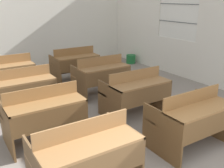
% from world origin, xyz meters
% --- Properties ---
extents(wall_back, '(6.87, 0.06, 3.06)m').
position_xyz_m(wall_back, '(0.00, 7.25, 1.53)').
color(wall_back, white).
rests_on(wall_back, ground_plane).
extents(wall_right_with_window, '(0.06, 7.22, 3.06)m').
position_xyz_m(wall_right_with_window, '(3.40, 3.56, 1.52)').
color(wall_right_with_window, white).
rests_on(wall_right_with_window, ground_plane).
extents(bench_front_left, '(1.12, 0.77, 0.87)m').
position_xyz_m(bench_front_left, '(-0.92, 1.45, 0.46)').
color(bench_front_left, brown).
rests_on(bench_front_left, ground_plane).
extents(bench_front_right, '(1.12, 0.77, 0.87)m').
position_xyz_m(bench_front_right, '(0.79, 1.45, 0.46)').
color(bench_front_right, brown).
rests_on(bench_front_right, ground_plane).
extents(bench_second_left, '(1.12, 0.77, 0.87)m').
position_xyz_m(bench_second_left, '(-0.94, 2.76, 0.46)').
color(bench_second_left, brown).
rests_on(bench_second_left, ground_plane).
extents(bench_second_right, '(1.12, 0.77, 0.87)m').
position_xyz_m(bench_second_right, '(0.78, 2.75, 0.46)').
color(bench_second_right, brown).
rests_on(bench_second_right, ground_plane).
extents(bench_third_left, '(1.12, 0.77, 0.87)m').
position_xyz_m(bench_third_left, '(-0.93, 4.02, 0.46)').
color(bench_third_left, brown).
rests_on(bench_third_left, ground_plane).
extents(bench_third_right, '(1.12, 0.77, 0.87)m').
position_xyz_m(bench_third_right, '(0.81, 4.05, 0.46)').
color(bench_third_right, brown).
rests_on(bench_third_right, ground_plane).
extents(bench_back_left, '(1.12, 0.77, 0.87)m').
position_xyz_m(bench_back_left, '(-0.93, 5.32, 0.46)').
color(bench_back_left, brown).
rests_on(bench_back_left, ground_plane).
extents(bench_back_right, '(1.12, 0.77, 0.87)m').
position_xyz_m(bench_back_right, '(0.78, 5.34, 0.46)').
color(bench_back_right, brown).
rests_on(bench_back_right, ground_plane).
extents(wastepaper_bin, '(0.30, 0.30, 0.28)m').
position_xyz_m(wastepaper_bin, '(3.13, 6.05, 0.14)').
color(wastepaper_bin, '#1E6B33').
rests_on(wastepaper_bin, ground_plane).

